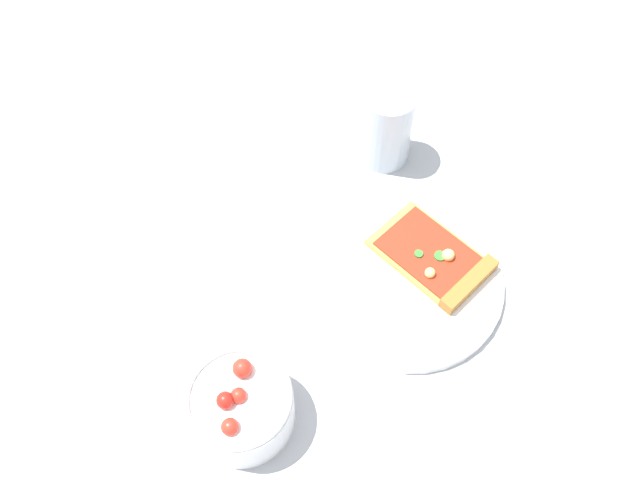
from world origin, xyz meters
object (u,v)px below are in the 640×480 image
(plate, at_px, (405,281))
(pizza_slice_main, at_px, (437,260))
(soda_glass, at_px, (386,129))
(paper_napkin, at_px, (239,189))
(salad_bowl, at_px, (240,406))

(plate, relative_size, pizza_slice_main, 1.43)
(soda_glass, xyz_separation_m, paper_napkin, (0.19, 0.12, -0.06))
(salad_bowl, xyz_separation_m, soda_glass, (-0.08, -0.45, 0.02))
(soda_glass, height_order, paper_napkin, soda_glass)
(plate, bearing_deg, pizza_slice_main, -135.85)
(pizza_slice_main, relative_size, salad_bowl, 1.45)
(plate, xyz_separation_m, paper_napkin, (0.27, -0.09, -0.01))
(salad_bowl, distance_m, soda_glass, 0.46)
(soda_glass, bearing_deg, pizza_slice_main, 121.87)
(salad_bowl, bearing_deg, paper_napkin, -70.33)
(pizza_slice_main, distance_m, paper_napkin, 0.31)
(salad_bowl, bearing_deg, soda_glass, -99.83)
(pizza_slice_main, height_order, soda_glass, soda_glass)
(plate, height_order, pizza_slice_main, pizza_slice_main)
(soda_glass, bearing_deg, plate, 109.49)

